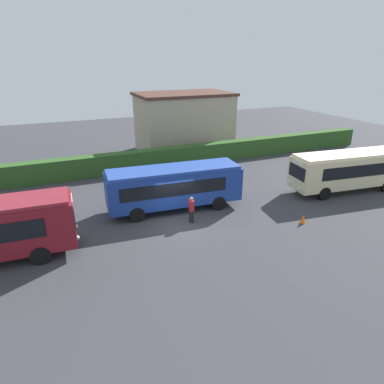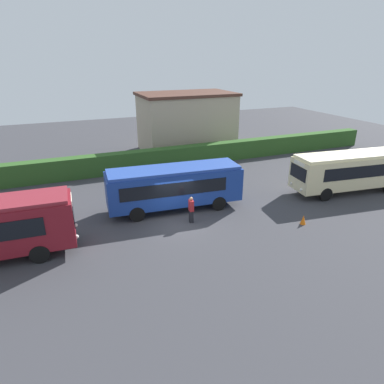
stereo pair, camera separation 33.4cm
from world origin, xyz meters
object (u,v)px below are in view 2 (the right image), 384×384
Objects in this scene: bus_blue at (174,185)px; bus_cream at (351,170)px; person_center at (318,164)px; traffic_cone at (303,220)px; person_left at (191,209)px.

bus_blue is 13.79m from bus_cream.
person_center is 3.10× the size of traffic_cone.
bus_cream is 15.87× the size of traffic_cone.
bus_blue is 14.42m from person_center.
person_left is at bearing -24.13° from person_center.
traffic_cone is (-6.94, -3.18, -1.47)m from bus_cream.
person_center reaches higher than person_left.
person_left is (-13.37, -0.23, -0.85)m from bus_cream.
person_center is at bearing 44.17° from traffic_cone.
bus_blue is 8.67m from traffic_cone.
person_center is at bearing -156.27° from person_left.
traffic_cone is (6.68, -5.34, -1.43)m from bus_blue.
person_left is at bearing -79.47° from bus_blue.
bus_cream is 13.40m from person_left.
bus_blue is 15.58× the size of traffic_cone.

